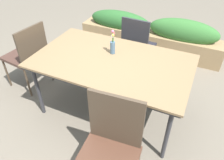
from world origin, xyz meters
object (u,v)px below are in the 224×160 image
object	(u,v)px
flower_vase	(113,45)
chair_far_side	(137,44)
planter_box	(150,34)
chair_end_left	(28,53)
chair_near_right	(110,147)
dining_table	(112,64)

from	to	relation	value
flower_vase	chair_far_side	bearing A→B (deg)	86.06
chair_far_side	planter_box	world-z (taller)	chair_far_side
chair_end_left	planter_box	world-z (taller)	chair_end_left
chair_far_side	flower_vase	world-z (taller)	flower_vase
planter_box	chair_end_left	bearing A→B (deg)	-126.00
chair_far_side	chair_near_right	size ratio (longest dim) A/B	0.96
dining_table	chair_far_side	bearing A→B (deg)	90.19
chair_end_left	planter_box	xyz separation A→B (m)	(1.21, 1.67, -0.22)
chair_far_side	chair_end_left	size ratio (longest dim) A/B	0.99
chair_far_side	flower_vase	distance (m)	0.83
flower_vase	chair_near_right	bearing A→B (deg)	-66.49
chair_near_right	flower_vase	world-z (taller)	flower_vase
dining_table	flower_vase	world-z (taller)	flower_vase
chair_far_side	chair_near_right	bearing A→B (deg)	-74.05
dining_table	planter_box	world-z (taller)	dining_table
chair_far_side	chair_end_left	xyz separation A→B (m)	(-1.24, -0.90, 0.03)
chair_end_left	flower_vase	world-z (taller)	flower_vase
chair_end_left	planter_box	distance (m)	2.08
dining_table	flower_vase	bearing A→B (deg)	111.95
chair_end_left	chair_near_right	world-z (taller)	chair_near_right
chair_near_right	planter_box	xyz separation A→B (m)	(-0.41, 2.54, -0.21)
dining_table	chair_far_side	size ratio (longest dim) A/B	1.86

